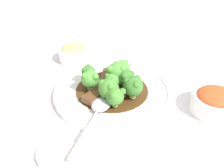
# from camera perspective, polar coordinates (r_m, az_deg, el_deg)

# --- Properties ---
(ground_plane) EXTENTS (4.00, 4.00, 0.00)m
(ground_plane) POSITION_cam_1_polar(r_m,az_deg,el_deg) (0.71, 0.00, -2.28)
(ground_plane) COLOR silver
(main_plate) EXTENTS (0.31, 0.31, 0.02)m
(main_plate) POSITION_cam_1_polar(r_m,az_deg,el_deg) (0.71, 0.00, -1.62)
(main_plate) COLOR white
(main_plate) RESTS_ON ground_plane
(beef_strip_0) EXTENTS (0.07, 0.08, 0.01)m
(beef_strip_0) POSITION_cam_1_polar(r_m,az_deg,el_deg) (0.67, 1.72, -2.03)
(beef_strip_0) COLOR brown
(beef_strip_0) RESTS_ON main_plate
(beef_strip_1) EXTENTS (0.07, 0.05, 0.02)m
(beef_strip_1) POSITION_cam_1_polar(r_m,az_deg,el_deg) (0.74, -1.06, 1.73)
(beef_strip_1) COLOR brown
(beef_strip_1) RESTS_ON main_plate
(beef_strip_2) EXTENTS (0.07, 0.08, 0.02)m
(beef_strip_2) POSITION_cam_1_polar(r_m,az_deg,el_deg) (0.66, -3.69, -2.40)
(beef_strip_2) COLOR #56331E
(beef_strip_2) RESTS_ON main_plate
(broccoli_floret_0) EXTENTS (0.05, 0.05, 0.06)m
(broccoli_floret_0) POSITION_cam_1_polar(r_m,az_deg,el_deg) (0.64, -0.74, -0.95)
(broccoli_floret_0) COLOR #7FA84C
(broccoli_floret_0) RESTS_ON main_plate
(broccoli_floret_1) EXTENTS (0.05, 0.05, 0.06)m
(broccoli_floret_1) POSITION_cam_1_polar(r_m,az_deg,el_deg) (0.70, 1.02, 2.63)
(broccoli_floret_1) COLOR #8EB756
(broccoli_floret_1) RESTS_ON main_plate
(broccoli_floret_2) EXTENTS (0.04, 0.04, 0.04)m
(broccoli_floret_2) POSITION_cam_1_polar(r_m,az_deg,el_deg) (0.69, -0.27, 0.61)
(broccoli_floret_2) COLOR #8EB756
(broccoli_floret_2) RESTS_ON main_plate
(broccoli_floret_3) EXTENTS (0.05, 0.05, 0.05)m
(broccoli_floret_3) POSITION_cam_1_polar(r_m,az_deg,el_deg) (0.73, 2.23, 3.51)
(broccoli_floret_3) COLOR #8EB756
(broccoli_floret_3) RESTS_ON main_plate
(broccoli_floret_4) EXTENTS (0.05, 0.05, 0.06)m
(broccoli_floret_4) POSITION_cam_1_polar(r_m,az_deg,el_deg) (0.68, -4.79, 1.20)
(broccoli_floret_4) COLOR #7FA84C
(broccoli_floret_4) RESTS_ON main_plate
(broccoli_floret_5) EXTENTS (0.04, 0.04, 0.05)m
(broccoli_floret_5) POSITION_cam_1_polar(r_m,az_deg,el_deg) (0.69, 3.02, 1.38)
(broccoli_floret_5) COLOR #7FA84C
(broccoli_floret_5) RESTS_ON main_plate
(broccoli_floret_6) EXTENTS (0.05, 0.05, 0.06)m
(broccoli_floret_6) POSITION_cam_1_polar(r_m,az_deg,el_deg) (0.65, 4.61, -0.38)
(broccoli_floret_6) COLOR #7FA84C
(broccoli_floret_6) RESTS_ON main_plate
(broccoli_floret_7) EXTENTS (0.04, 0.04, 0.05)m
(broccoli_floret_7) POSITION_cam_1_polar(r_m,az_deg,el_deg) (0.72, -5.22, 2.66)
(broccoli_floret_7) COLOR #8EB756
(broccoli_floret_7) RESTS_ON main_plate
(broccoli_floret_8) EXTENTS (0.04, 0.04, 0.05)m
(broccoli_floret_8) POSITION_cam_1_polar(r_m,az_deg,el_deg) (0.62, 0.66, -2.66)
(broccoli_floret_8) COLOR #7FA84C
(broccoli_floret_8) RESTS_ON main_plate
(serving_spoon) EXTENTS (0.18, 0.15, 0.01)m
(serving_spoon) POSITION_cam_1_polar(r_m,az_deg,el_deg) (0.63, -2.77, -5.10)
(serving_spoon) COLOR #B7B7BC
(serving_spoon) RESTS_ON main_plate
(side_bowl_kimchi) EXTENTS (0.12, 0.12, 0.06)m
(side_bowl_kimchi) POSITION_cam_1_polar(r_m,az_deg,el_deg) (0.69, 21.58, -3.46)
(side_bowl_kimchi) COLOR white
(side_bowl_kimchi) RESTS_ON ground_plane
(side_bowl_appetizer) EXTENTS (0.10, 0.10, 0.06)m
(side_bowl_appetizer) POSITION_cam_1_polar(r_m,az_deg,el_deg) (0.87, -8.23, 6.82)
(side_bowl_appetizer) COLOR white
(side_bowl_appetizer) RESTS_ON ground_plane
(sauce_dish) EXTENTS (0.08, 0.08, 0.01)m
(sauce_dish) POSITION_cam_1_polar(r_m,az_deg,el_deg) (0.56, -11.90, -14.58)
(sauce_dish) COLOR white
(sauce_dish) RESTS_ON ground_plane
(paper_napkin) EXTENTS (0.13, 0.09, 0.01)m
(paper_napkin) POSITION_cam_1_polar(r_m,az_deg,el_deg) (0.62, -16.50, -10.05)
(paper_napkin) COLOR silver
(paper_napkin) RESTS_ON ground_plane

